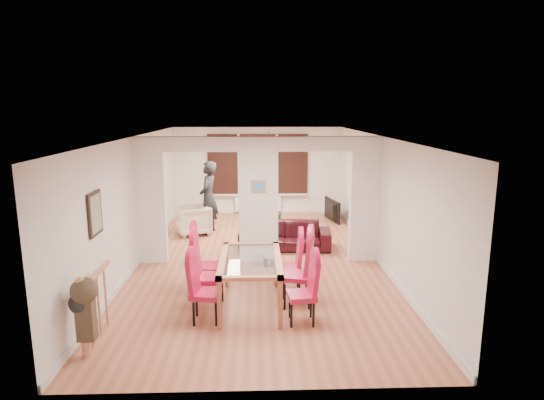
{
  "coord_description": "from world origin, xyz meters",
  "views": [
    {
      "loc": [
        -0.03,
        -9.14,
        3.16
      ],
      "look_at": [
        0.3,
        0.6,
        1.18
      ],
      "focal_mm": 30.0,
      "sensor_mm": 36.0,
      "label": 1
    }
  ],
  "objects_px": {
    "dining_table": "(251,282)",
    "dining_chair_lc": "(207,262)",
    "person": "(208,198)",
    "bowl": "(271,221)",
    "dining_chair_rc": "(289,263)",
    "television": "(329,210)",
    "coffee_table": "(270,228)",
    "armchair": "(193,220)",
    "dining_chair_ra": "(302,291)",
    "bottle": "(279,219)",
    "dining_chair_rb": "(296,270)",
    "dining_chair_la": "(205,289)",
    "sofa": "(285,235)",
    "dining_chair_lb": "(209,273)"
  },
  "relations": [
    {
      "from": "sofa",
      "to": "bowl",
      "type": "relative_size",
      "value": 9.21
    },
    {
      "from": "dining_chair_lb",
      "to": "person",
      "type": "bearing_deg",
      "value": 98.72
    },
    {
      "from": "sofa",
      "to": "television",
      "type": "height_order",
      "value": "television"
    },
    {
      "from": "dining_table",
      "to": "dining_chair_lc",
      "type": "xyz_separation_m",
      "value": [
        -0.75,
        0.52,
        0.16
      ]
    },
    {
      "from": "dining_chair_rc",
      "to": "armchair",
      "type": "xyz_separation_m",
      "value": [
        -2.18,
        3.74,
        -0.14
      ]
    },
    {
      "from": "dining_chair_lc",
      "to": "dining_chair_rc",
      "type": "xyz_separation_m",
      "value": [
        1.42,
        0.06,
        -0.06
      ]
    },
    {
      "from": "dining_chair_rc",
      "to": "bowl",
      "type": "height_order",
      "value": "dining_chair_rc"
    },
    {
      "from": "television",
      "to": "coffee_table",
      "type": "relative_size",
      "value": 0.99
    },
    {
      "from": "person",
      "to": "bowl",
      "type": "relative_size",
      "value": 8.22
    },
    {
      "from": "dining_chair_rb",
      "to": "armchair",
      "type": "bearing_deg",
      "value": 131.59
    },
    {
      "from": "person",
      "to": "television",
      "type": "bearing_deg",
      "value": 119.23
    },
    {
      "from": "sofa",
      "to": "person",
      "type": "height_order",
      "value": "person"
    },
    {
      "from": "bottle",
      "to": "bowl",
      "type": "height_order",
      "value": "bottle"
    },
    {
      "from": "coffee_table",
      "to": "dining_table",
      "type": "bearing_deg",
      "value": -95.79
    },
    {
      "from": "dining_chair_rb",
      "to": "bottle",
      "type": "relative_size",
      "value": 4.35
    },
    {
      "from": "sofa",
      "to": "dining_chair_lb",
      "type": "bearing_deg",
      "value": -110.19
    },
    {
      "from": "television",
      "to": "bowl",
      "type": "distance_m",
      "value": 2.02
    },
    {
      "from": "armchair",
      "to": "bottle",
      "type": "relative_size",
      "value": 3.02
    },
    {
      "from": "dining_chair_ra",
      "to": "bottle",
      "type": "height_order",
      "value": "dining_chair_ra"
    },
    {
      "from": "coffee_table",
      "to": "dining_chair_ra",
      "type": "bearing_deg",
      "value": -86.4
    },
    {
      "from": "dining_chair_la",
      "to": "coffee_table",
      "type": "distance_m",
      "value": 5.08
    },
    {
      "from": "armchair",
      "to": "bowl",
      "type": "xyz_separation_m",
      "value": [
        1.97,
        0.16,
        -0.09
      ]
    },
    {
      "from": "dining_chair_lc",
      "to": "dining_table",
      "type": "bearing_deg",
      "value": -33.94
    },
    {
      "from": "armchair",
      "to": "television",
      "type": "relative_size",
      "value": 0.76
    },
    {
      "from": "dining_chair_ra",
      "to": "sofa",
      "type": "relative_size",
      "value": 0.49
    },
    {
      "from": "dining_chair_ra",
      "to": "dining_chair_rc",
      "type": "bearing_deg",
      "value": 88.08
    },
    {
      "from": "dining_table",
      "to": "dining_chair_ra",
      "type": "xyz_separation_m",
      "value": [
        0.76,
        -0.63,
        0.1
      ]
    },
    {
      "from": "bowl",
      "to": "armchair",
      "type": "bearing_deg",
      "value": -175.43
    },
    {
      "from": "dining_table",
      "to": "dining_chair_rc",
      "type": "distance_m",
      "value": 0.89
    },
    {
      "from": "dining_chair_ra",
      "to": "sofa",
      "type": "bearing_deg",
      "value": 83.91
    },
    {
      "from": "sofa",
      "to": "dining_chair_la",
      "type": "bearing_deg",
      "value": -107.08
    },
    {
      "from": "dining_chair_rb",
      "to": "coffee_table",
      "type": "xyz_separation_m",
      "value": [
        -0.29,
        4.4,
        -0.46
      ]
    },
    {
      "from": "dining_chair_la",
      "to": "dining_chair_rc",
      "type": "xyz_separation_m",
      "value": [
        1.33,
        1.11,
        -0.0
      ]
    },
    {
      "from": "armchair",
      "to": "bottle",
      "type": "bearing_deg",
      "value": 71.02
    },
    {
      "from": "dining_chair_lc",
      "to": "person",
      "type": "xyz_separation_m",
      "value": [
        -0.37,
        3.91,
        0.36
      ]
    },
    {
      "from": "dining_chair_rb",
      "to": "coffee_table",
      "type": "bearing_deg",
      "value": 107.76
    },
    {
      "from": "television",
      "to": "bottle",
      "type": "bearing_deg",
      "value": 118.34
    },
    {
      "from": "coffee_table",
      "to": "bottle",
      "type": "height_order",
      "value": "bottle"
    },
    {
      "from": "dining_table",
      "to": "dining_chair_la",
      "type": "bearing_deg",
      "value": -141.44
    },
    {
      "from": "dining_table",
      "to": "bottle",
      "type": "relative_size",
      "value": 6.45
    },
    {
      "from": "television",
      "to": "armchair",
      "type": "bearing_deg",
      "value": 96.75
    },
    {
      "from": "dining_table",
      "to": "armchair",
      "type": "relative_size",
      "value": 2.14
    },
    {
      "from": "dining_chair_ra",
      "to": "television",
      "type": "relative_size",
      "value": 0.94
    },
    {
      "from": "dining_table",
      "to": "coffee_table",
      "type": "xyz_separation_m",
      "value": [
        0.45,
        4.41,
        -0.28
      ]
    },
    {
      "from": "dining_chair_rb",
      "to": "television",
      "type": "bearing_deg",
      "value": 89.86
    },
    {
      "from": "dining_chair_rc",
      "to": "person",
      "type": "distance_m",
      "value": 4.27
    },
    {
      "from": "sofa",
      "to": "dining_table",
      "type": "bearing_deg",
      "value": -99.3
    },
    {
      "from": "dining_table",
      "to": "dining_chair_lc",
      "type": "height_order",
      "value": "dining_chair_lc"
    },
    {
      "from": "dining_chair_lc",
      "to": "bottle",
      "type": "distance_m",
      "value": 4.08
    },
    {
      "from": "dining_chair_ra",
      "to": "bottle",
      "type": "bearing_deg",
      "value": 84.5
    }
  ]
}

